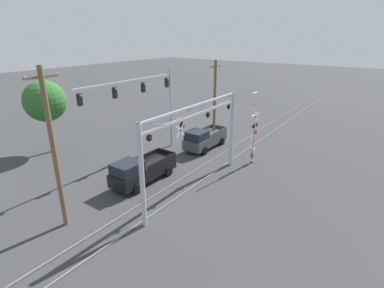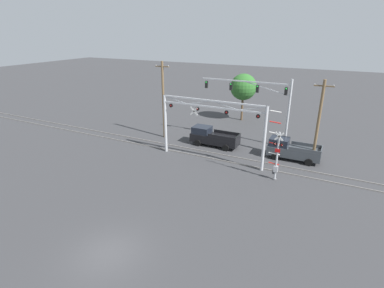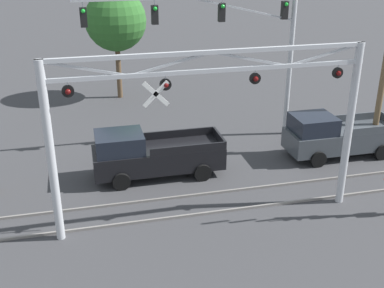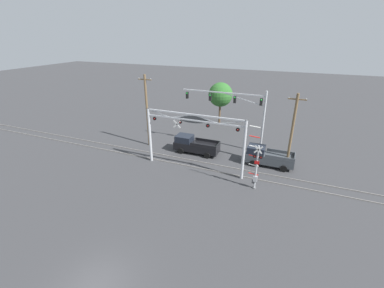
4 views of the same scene
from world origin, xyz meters
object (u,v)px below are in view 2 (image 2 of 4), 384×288
Objects in this scene: crossing_gantry at (211,122)px; background_tree_beyond_span at (243,87)px; crossing_signal_mast at (276,156)px; utility_pole_left at (163,100)px; pickup_truck_following at (291,150)px; pickup_truck_lead at (212,137)px; utility_pole_right at (318,121)px; traffic_signal_span at (265,98)px.

background_tree_beyond_span reaches higher than crossing_gantry.
crossing_gantry is 1.73× the size of crossing_signal_mast.
crossing_signal_mast is 0.68× the size of utility_pole_left.
pickup_truck_lead is at bearing -179.64° from pickup_truck_following.
utility_pole_right reaches higher than pickup_truck_following.
utility_pole_right is at bearing 0.91° from utility_pole_left.
utility_pole_left is at bearing 153.82° from crossing_gantry.
crossing_gantry is 7.97m from traffic_signal_span.
utility_pole_left is at bearing -179.65° from pickup_truck_following.
crossing_signal_mast is 1.13× the size of pickup_truck_lead.
crossing_signal_mast is at bearing -115.61° from utility_pole_right.
traffic_signal_span reaches higher than crossing_gantry.
pickup_truck_following is at bearing 0.35° from utility_pole_left.
utility_pole_right is at bearing -26.01° from traffic_signal_span.
pickup_truck_following is 0.63× the size of utility_pole_right.
utility_pole_left is at bearing 160.35° from crossing_signal_mast.
utility_pole_left is (-7.90, 3.88, 0.66)m from crossing_gantry.
background_tree_beyond_span reaches higher than pickup_truck_following.
pickup_truck_following is 15.63m from utility_pole_left.
utility_pole_right reaches higher than pickup_truck_lead.
utility_pole_left is 1.36× the size of background_tree_beyond_span.
crossing_gantry is 1.97× the size of pickup_truck_lead.
crossing_signal_mast is 1.20× the size of pickup_truck_following.
background_tree_beyond_span is at bearing 91.01° from pickup_truck_lead.
traffic_signal_span is at bearing 153.99° from utility_pole_right.
crossing_gantry is at bearing -26.18° from utility_pole_left.
crossing_signal_mast is at bearing -11.31° from crossing_gantry.
pickup_truck_lead is at bearing -146.87° from traffic_signal_span.
pickup_truck_lead is at bearing -178.75° from utility_pole_right.
utility_pole_right is at bearing 1.25° from pickup_truck_lead.
utility_pole_right reaches higher than crossing_signal_mast.
crossing_gantry is at bearing -83.82° from background_tree_beyond_span.
pickup_truck_lead is (-4.87, -3.18, -4.35)m from traffic_signal_span.
utility_pole_left is at bearing -118.37° from background_tree_beyond_span.
crossing_signal_mast reaches higher than pickup_truck_following.
utility_pole_right is (6.02, -2.94, -1.08)m from traffic_signal_span.
crossing_gantry is at bearing -115.59° from traffic_signal_span.
crossing_signal_mast is 9.87m from pickup_truck_lead.
traffic_signal_span reaches higher than pickup_truck_following.
crossing_gantry is 10.30m from utility_pole_right.
crossing_signal_mast is at bearing -95.34° from pickup_truck_following.
utility_pole_left is 17.33m from utility_pole_right.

